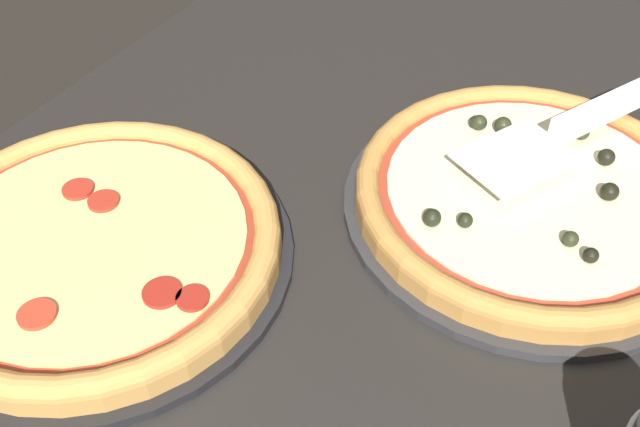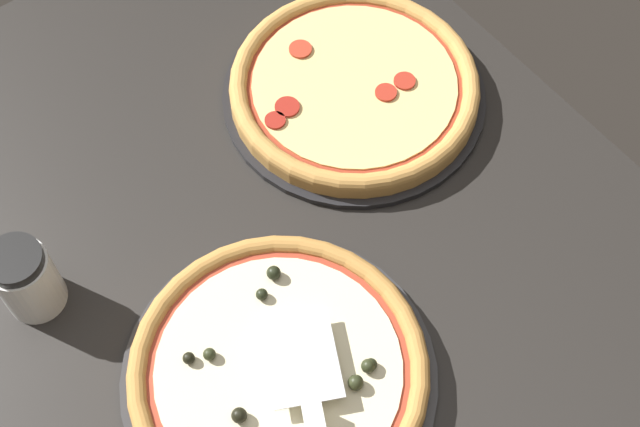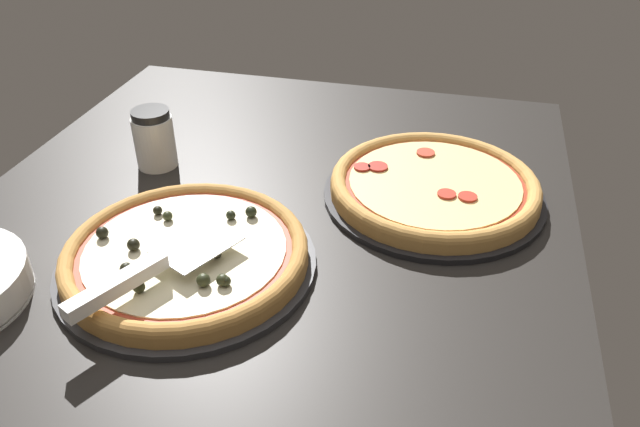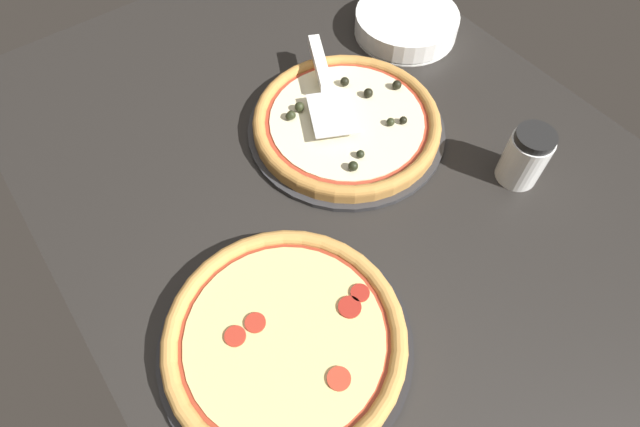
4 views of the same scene
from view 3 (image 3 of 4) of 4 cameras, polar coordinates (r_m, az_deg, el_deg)
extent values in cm
cube|color=black|center=(95.99, -6.88, -4.08)|extent=(134.62, 99.53, 3.60)
cylinder|color=#2D2D30|center=(92.59, -12.02, -4.49)|extent=(37.40, 37.40, 1.00)
cylinder|color=#B77F3D|center=(91.73, -12.12, -3.79)|extent=(35.15, 35.15, 1.87)
torus|color=#B77F3D|center=(91.17, -12.19, -3.32)|extent=(35.15, 35.15, 2.35)
cylinder|color=#A33823|center=(91.13, -12.20, -3.28)|extent=(30.55, 30.55, 0.15)
cylinder|color=beige|center=(91.05, -12.21, -3.22)|extent=(28.82, 28.82, 0.40)
sphere|color=#282D19|center=(83.05, -8.90, -6.02)|extent=(1.68, 1.68, 1.68)
sphere|color=black|center=(95.81, -19.30, -1.66)|extent=(1.79, 1.79, 1.79)
sphere|color=black|center=(82.96, -8.63, -6.14)|extent=(1.46, 1.46, 1.46)
sphere|color=black|center=(87.72, -17.29, -4.85)|extent=(1.76, 1.76, 1.76)
sphere|color=#282D19|center=(97.00, -13.77, -0.23)|extent=(1.50, 1.50, 1.50)
sphere|color=#282D19|center=(83.33, -10.62, -6.00)|extent=(1.84, 1.84, 1.84)
sphere|color=black|center=(95.42, -8.16, -0.15)|extent=(1.46, 1.46, 1.46)
sphere|color=#282D19|center=(84.33, -16.23, -6.47)|extent=(1.63, 1.63, 1.63)
sphere|color=black|center=(98.74, -14.62, 0.27)|extent=(1.44, 1.44, 1.44)
sphere|color=black|center=(91.90, -16.69, -2.75)|extent=(1.80, 1.80, 1.80)
sphere|color=black|center=(95.57, -6.41, 0.17)|extent=(1.76, 1.76, 1.76)
sphere|color=black|center=(87.80, -9.49, -3.58)|extent=(1.67, 1.67, 1.67)
cylinder|color=black|center=(107.53, 10.30, 1.65)|extent=(37.18, 37.18, 1.00)
cylinder|color=#C68E47|center=(106.77, 10.38, 2.32)|extent=(34.95, 34.95, 1.95)
torus|color=#C68E47|center=(106.27, 10.43, 2.77)|extent=(34.95, 34.95, 2.51)
cylinder|color=maroon|center=(106.23, 10.44, 2.80)|extent=(30.38, 30.38, 0.15)
cylinder|color=#E5C67A|center=(106.17, 10.44, 2.86)|extent=(28.66, 28.66, 0.40)
cylinder|color=maroon|center=(108.17, 3.87, 4.25)|extent=(2.86, 2.86, 0.40)
cylinder|color=#AD2D1E|center=(102.43, 13.35, 1.49)|extent=(3.06, 3.06, 0.40)
cylinder|color=#AD2D1E|center=(102.42, 11.51, 1.75)|extent=(3.03, 3.03, 0.40)
cylinder|color=#B73823|center=(114.13, 9.63, 5.50)|extent=(3.27, 3.27, 0.40)
cylinder|color=maroon|center=(108.55, 5.31, 4.29)|extent=(3.42, 3.42, 0.40)
cube|color=silver|center=(87.96, -11.22, -2.80)|extent=(13.40, 12.09, 0.24)
cube|color=white|center=(82.16, -18.07, -6.25)|extent=(13.93, 8.40, 2.00)
cylinder|color=white|center=(117.57, -14.88, 6.36)|extent=(7.31, 7.31, 9.52)
cylinder|color=black|center=(115.26, -15.27, 8.76)|extent=(6.72, 6.72, 1.40)
camera|label=1|loc=(1.31, -7.56, 31.71)|focal=42.00mm
camera|label=2|loc=(0.77, -74.07, 53.14)|focal=50.00mm
camera|label=4|loc=(1.14, 22.64, 39.42)|focal=28.00mm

